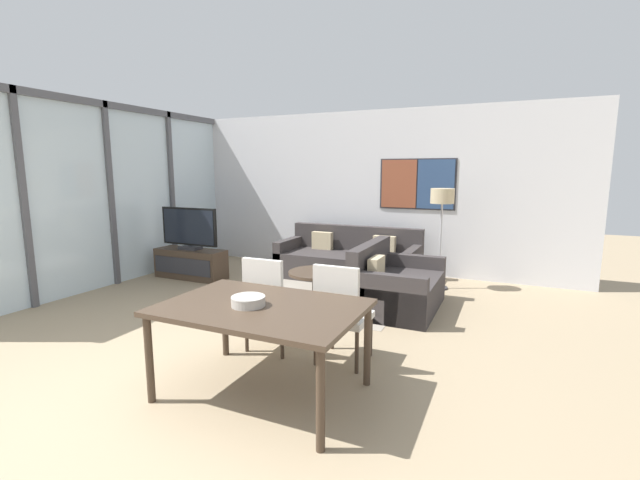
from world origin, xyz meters
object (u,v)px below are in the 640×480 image
coffee_table (317,278)px  floor_lamp (442,204)px  dining_table (262,313)px  fruit_bowl (248,300)px  tv_console (191,264)px  dining_chair_centre (341,310)px  dining_chair_left (269,300)px  television (189,229)px  sofa_main (350,262)px  sofa_side (393,287)px

coffee_table → floor_lamp: size_ratio=0.53×
dining_table → fruit_bowl: (-0.08, -0.06, 0.11)m
tv_console → coffee_table: (2.40, -0.18, 0.05)m
dining_chair_centre → fruit_bowl: dining_chair_centre is taller
dining_chair_left → dining_chair_centre: bearing=0.6°
television → dining_chair_centre: (3.46, -1.97, -0.31)m
dining_chair_centre → dining_table: bearing=-116.7°
dining_chair_centre → coffee_table: bearing=120.5°
coffee_table → dining_chair_centre: size_ratio=0.85×
sofa_main → sofa_side: (1.07, -1.28, 0.00)m
sofa_side → fruit_bowl: (-0.47, -2.61, 0.51)m
tv_console → dining_chair_left: size_ratio=1.29×
sofa_side → dining_chair_centre: bearing=179.6°
tv_console → sofa_side: 3.47m
television → coffee_table: television is taller
sofa_main → dining_chair_left: 3.12m
television → sofa_main: (2.40, 1.12, -0.56)m
dining_chair_left → television: bearing=143.8°
tv_console → television: television is taller
dining_table → dining_chair_centre: 0.84m
sofa_main → dining_chair_centre: dining_chair_centre is taller
tv_console → fruit_bowl: fruit_bowl is taller
tv_console → sofa_side: size_ratio=0.88×
television → fruit_bowl: bearing=-42.7°
coffee_table → dining_chair_centre: 2.10m
tv_console → dining_chair_left: bearing=-36.1°
tv_console → dining_table: (3.08, -2.71, 0.42)m
dining_table → dining_chair_centre: (0.37, 0.74, -0.15)m
coffee_table → dining_chair_left: dining_chair_left is taller
tv_console → dining_chair_centre: 3.99m
dining_table → coffee_table: bearing=105.1°
coffee_table → sofa_side: bearing=0.7°
sofa_side → dining_chair_left: dining_chair_left is taller
dining_chair_left → floor_lamp: bearing=69.0°
dining_table → dining_chair_left: size_ratio=1.64×
sofa_main → floor_lamp: (1.47, -0.08, 1.01)m
sofa_side → dining_table: bearing=171.4°
dining_chair_centre → floor_lamp: bearing=82.2°
dining_table → fruit_bowl: 0.15m
sofa_side → floor_lamp: (0.40, 1.21, 1.01)m
coffee_table → dining_table: dining_table is taller
dining_chair_left → coffee_table: bearing=99.9°
fruit_bowl → sofa_main: bearing=98.8°
television → sofa_side: bearing=-2.7°
sofa_side → dining_chair_centre: dining_chair_centre is taller
dining_chair_centre → sofa_main: bearing=108.9°
sofa_side → floor_lamp: 1.62m
sofa_side → floor_lamp: size_ratio=0.92×
coffee_table → fruit_bowl: (0.60, -2.60, 0.49)m
dining_chair_left → sofa_side: bearing=67.3°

